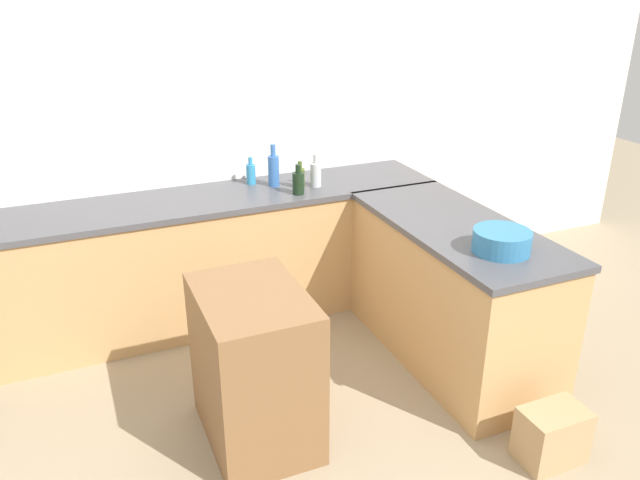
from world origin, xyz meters
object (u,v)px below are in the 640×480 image
Objects in this scene: mixing_bowl at (502,241)px; water_bottle_blue at (274,170)px; paper_bag at (552,435)px; olive_oil_bottle at (300,177)px; dish_soap_bottle at (251,173)px; vinegar_bottle_clear at (316,174)px; island_table at (255,367)px; wine_bottle_dark at (298,182)px.

water_bottle_blue is (-0.76, 1.57, 0.06)m from mixing_bowl.
water_bottle_blue is at bearing 108.50° from paper_bag.
mixing_bowl is 1.75m from water_bottle_blue.
dish_soap_bottle is (-0.29, 0.22, 0.00)m from olive_oil_bottle.
paper_bag is at bearing -71.50° from water_bottle_blue.
dish_soap_bottle is at bearing 150.16° from vinegar_bottle_clear.
olive_oil_bottle is 0.37m from dish_soap_bottle.
vinegar_bottle_clear reaches higher than paper_bag.
water_bottle_blue is at bearing 144.46° from olive_oil_bottle.
island_table is 1.60m from olive_oil_bottle.
water_bottle_blue reaches higher than wine_bottle_dark.
dish_soap_bottle is 0.18m from water_bottle_blue.
wine_bottle_dark is (-0.67, 1.33, 0.02)m from mixing_bowl.
wine_bottle_dark is 0.69× the size of water_bottle_blue.
wine_bottle_dark is (0.70, 1.16, 0.58)m from island_table.
vinegar_bottle_clear is 0.77× the size of water_bottle_blue.
dish_soap_bottle is at bearing 118.19° from mixing_bowl.
olive_oil_bottle is 2.30m from paper_bag.
paper_bag is (1.33, -0.78, -0.28)m from island_table.
dish_soap_bottle is at bearing 72.56° from island_table.
mixing_bowl is 1.59× the size of dish_soap_bottle.
wine_bottle_dark is at bearing -148.17° from vinegar_bottle_clear.
vinegar_bottle_clear is 0.30m from water_bottle_blue.
island_table is at bearing -107.44° from dish_soap_bottle.
water_bottle_blue is (0.61, 1.39, 0.62)m from island_table.
water_bottle_blue reaches higher than dish_soap_bottle.
dish_soap_bottle is at bearing 124.21° from wine_bottle_dark.
mixing_bowl is at bearing -7.43° from island_table.
island_table is at bearing -121.30° from wine_bottle_dark.
olive_oil_bottle is at bearing 63.62° from wine_bottle_dark.
paper_bag is at bearing -74.54° from olive_oil_bottle.
olive_oil_bottle is 0.92× the size of wine_bottle_dark.
water_bottle_blue is at bearing -37.88° from dish_soap_bottle.
water_bottle_blue is (-0.10, 0.24, 0.04)m from wine_bottle_dark.
vinegar_bottle_clear is 0.47m from dish_soap_bottle.
water_bottle_blue is 0.91× the size of paper_bag.
mixing_bowl is 1.58m from olive_oil_bottle.
mixing_bowl is 1.51× the size of wine_bottle_dark.
mixing_bowl is at bearing -61.81° from dish_soap_bottle.
paper_bag is at bearing -71.95° from wine_bottle_dark.
vinegar_bottle_clear is at bearing -25.20° from water_bottle_blue.
dish_soap_bottle reaches higher than mixing_bowl.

